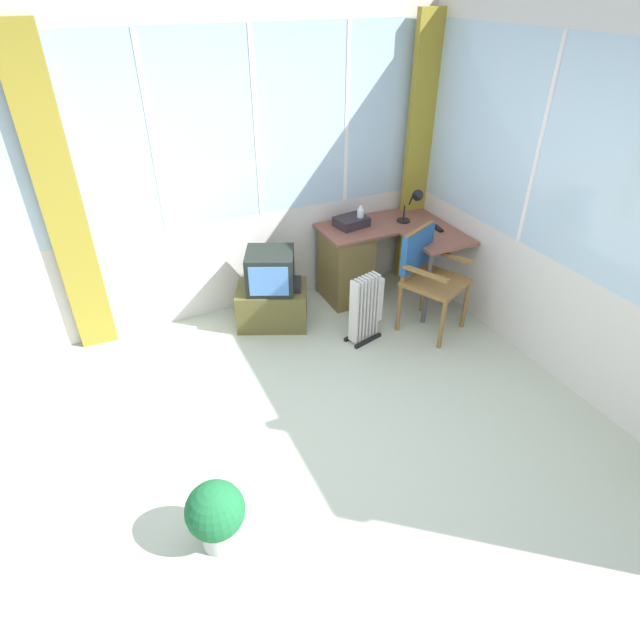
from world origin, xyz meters
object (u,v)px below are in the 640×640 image
object	(u,v)px
tv_remote	(438,228)
tv_on_stand	(272,293)
desk	(352,262)
desk_lamp	(415,202)
spray_bottle	(360,216)
wooden_armchair	(425,266)
space_heater	(367,308)
potted_plant	(216,514)
paper_tray	(351,222)

from	to	relation	value
tv_remote	tv_on_stand	bearing A→B (deg)	178.59
desk	tv_on_stand	bearing A→B (deg)	-173.65
desk_lamp	spray_bottle	distance (m)	0.54
tv_remote	desk_lamp	bearing A→B (deg)	121.89
tv_remote	wooden_armchair	distance (m)	0.55
desk	space_heater	bearing A→B (deg)	-107.69
potted_plant	tv_remote	bearing A→B (deg)	33.59
tv_remote	paper_tray	size ratio (longest dim) A/B	0.50
spray_bottle	space_heater	world-z (taller)	spray_bottle
tv_remote	paper_tray	xyz separation A→B (m)	(-0.71, 0.42, 0.03)
desk_lamp	potted_plant	size ratio (longest dim) A/B	0.71
desk	desk_lamp	xyz separation A→B (m)	(0.62, -0.08, 0.55)
desk_lamp	tv_on_stand	size ratio (longest dim) A/B	0.43
desk_lamp	spray_bottle	bearing A→B (deg)	165.27
desk	wooden_armchair	bearing A→B (deg)	-62.99
tv_on_stand	paper_tray	bearing A→B (deg)	11.54
tv_on_stand	potted_plant	xyz separation A→B (m)	(-1.11, -2.05, -0.07)
desk	tv_on_stand	xyz separation A→B (m)	(-0.89, -0.10, -0.08)
tv_remote	potted_plant	distance (m)	3.31
desk	spray_bottle	size ratio (longest dim) A/B	5.57
desk_lamp	tv_remote	size ratio (longest dim) A/B	2.17
tv_on_stand	tv_remote	bearing A→B (deg)	-8.21
desk_lamp	paper_tray	size ratio (longest dim) A/B	1.09
desk_lamp	potted_plant	xyz separation A→B (m)	(-2.61, -2.06, -0.70)
paper_tray	spray_bottle	bearing A→B (deg)	-22.75
desk	potted_plant	world-z (taller)	desk
space_heater	potted_plant	xyz separation A→B (m)	(-1.78, -1.45, -0.06)
tv_remote	spray_bottle	bearing A→B (deg)	155.40
desk_lamp	spray_bottle	size ratio (longest dim) A/B	1.51
wooden_armchair	desk	bearing A→B (deg)	117.01
desk_lamp	space_heater	xyz separation A→B (m)	(-0.84, -0.61, -0.63)
desk_lamp	tv_remote	distance (m)	0.34
tv_on_stand	potted_plant	size ratio (longest dim) A/B	1.67
spray_bottle	potted_plant	size ratio (longest dim) A/B	0.47
desk_lamp	wooden_armchair	xyz separation A→B (m)	(-0.26, -0.62, -0.35)
desk_lamp	tv_on_stand	xyz separation A→B (m)	(-1.50, -0.02, -0.63)
desk	tv_remote	size ratio (longest dim) A/B	8.02
wooden_armchair	tv_on_stand	size ratio (longest dim) A/B	1.24
desk_lamp	tv_remote	world-z (taller)	desk_lamp
desk_lamp	tv_on_stand	world-z (taller)	desk_lamp
desk_lamp	tv_on_stand	bearing A→B (deg)	-179.34
paper_tray	potted_plant	bearing A→B (deg)	-132.09
desk_lamp	spray_bottle	xyz separation A→B (m)	(-0.52, 0.14, -0.10)
desk	tv_remote	bearing A→B (deg)	-24.43
tv_remote	tv_on_stand	distance (m)	1.70
spray_bottle	space_heater	distance (m)	0.97
desk	potted_plant	bearing A→B (deg)	-132.93
paper_tray	wooden_armchair	size ratio (longest dim) A/B	0.32
paper_tray	wooden_armchair	world-z (taller)	wooden_armchair
tv_on_stand	desk	bearing A→B (deg)	6.35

